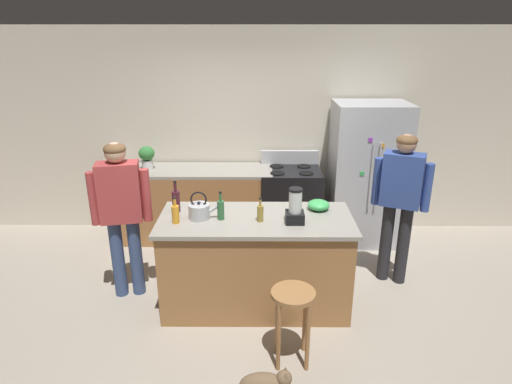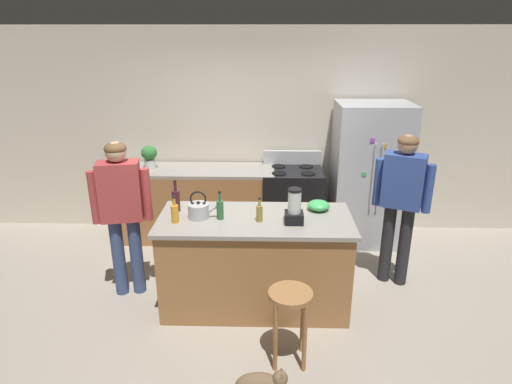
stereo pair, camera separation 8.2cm
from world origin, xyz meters
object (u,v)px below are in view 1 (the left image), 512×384
(stove_range, at_px, (290,204))
(mixing_bowl, at_px, (319,205))
(bottle_wine, at_px, (176,200))
(bottle_soda, at_px, (175,214))
(person_by_sink_right, at_px, (400,195))
(bottle_vinegar, at_px, (260,213))
(bottle_olive_oil, at_px, (221,209))
(potted_plant, at_px, (147,156))
(tea_kettle, at_px, (199,210))
(bar_stool, at_px, (293,308))
(person_by_island_left, at_px, (121,206))
(blender_appliance, at_px, (295,208))
(kitchen_island, at_px, (256,262))
(refrigerator, at_px, (366,174))

(stove_range, relative_size, mixing_bowl, 5.22)
(bottle_wine, bearing_deg, bottle_soda, -81.18)
(person_by_sink_right, bearing_deg, bottle_vinegar, -159.39)
(person_by_sink_right, distance_m, bottle_olive_oil, 1.91)
(potted_plant, xyz_separation_m, tea_kettle, (0.87, -1.56, -0.09))
(bar_stool, xyz_separation_m, bottle_olive_oil, (-0.63, 0.77, 0.54))
(bottle_vinegar, bearing_deg, bottle_soda, -176.87)
(stove_range, height_order, person_by_island_left, person_by_island_left)
(bottle_vinegar, xyz_separation_m, mixing_bowl, (0.58, 0.29, -0.04))
(bar_stool, xyz_separation_m, bottle_vinegar, (-0.26, 0.73, 0.52))
(person_by_sink_right, height_order, bottle_olive_oil, person_by_sink_right)
(potted_plant, height_order, bottle_soda, potted_plant)
(bottle_vinegar, relative_size, tea_kettle, 0.86)
(tea_kettle, bearing_deg, potted_plant, 119.00)
(person_by_sink_right, height_order, bottle_wine, person_by_sink_right)
(blender_appliance, bearing_deg, kitchen_island, 164.43)
(refrigerator, height_order, bottle_vinegar, refrigerator)
(kitchen_island, distance_m, mixing_bowl, 0.84)
(refrigerator, relative_size, bottle_olive_oil, 6.57)
(bottle_soda, bearing_deg, stove_range, 54.44)
(kitchen_island, xyz_separation_m, blender_appliance, (0.36, -0.10, 0.62))
(bottle_vinegar, height_order, bottle_wine, bottle_wine)
(bottle_vinegar, bearing_deg, person_by_sink_right, 20.61)
(kitchen_island, height_order, bottle_wine, bottle_wine)
(bottle_wine, height_order, tea_kettle, bottle_wine)
(person_by_island_left, distance_m, person_by_sink_right, 2.86)
(bottle_soda, bearing_deg, refrigerator, 37.15)
(bottle_wine, distance_m, mixing_bowl, 1.40)
(refrigerator, height_order, person_by_island_left, refrigerator)
(person_by_sink_right, bearing_deg, bar_stool, -133.26)
(blender_appliance, bearing_deg, bar_stool, -94.55)
(person_by_island_left, relative_size, bottle_soda, 6.42)
(kitchen_island, distance_m, person_by_sink_right, 1.67)
(person_by_sink_right, distance_m, bar_stool, 1.83)
(person_by_island_left, distance_m, mixing_bowl, 1.95)
(potted_plant, height_order, bottle_olive_oil, potted_plant)
(bar_stool, height_order, bottle_vinegar, bottle_vinegar)
(tea_kettle, bearing_deg, bar_stool, -43.57)
(refrigerator, relative_size, person_by_island_left, 1.10)
(kitchen_island, bearing_deg, mixing_bowl, 18.43)
(kitchen_island, height_order, bar_stool, kitchen_island)
(stove_range, height_order, bottle_soda, bottle_soda)
(bottle_olive_oil, bearing_deg, bottle_soda, -167.81)
(person_by_sink_right, bearing_deg, bottle_olive_oil, -164.59)
(potted_plant, height_order, bottle_wine, bottle_wine)
(bottle_soda, bearing_deg, person_by_island_left, 152.83)
(refrigerator, bearing_deg, tea_kettle, -142.02)
(person_by_sink_right, relative_size, mixing_bowl, 7.64)
(refrigerator, height_order, potted_plant, refrigerator)
(stove_range, bearing_deg, bottle_wine, -131.56)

